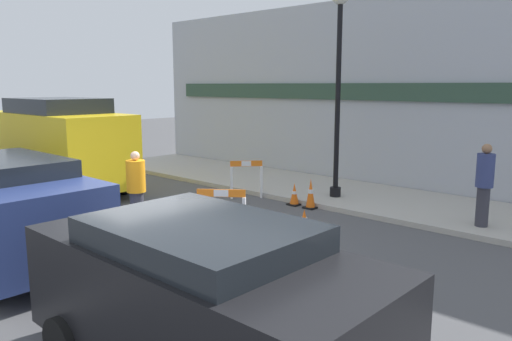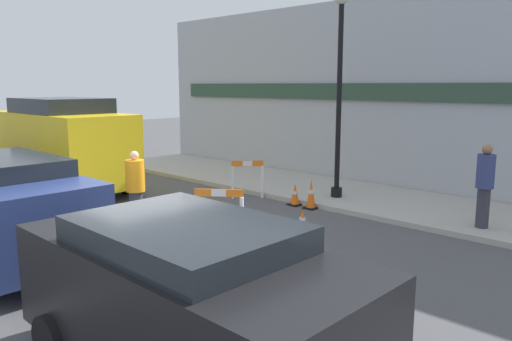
% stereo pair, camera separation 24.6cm
% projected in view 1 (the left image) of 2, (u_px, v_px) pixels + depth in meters
% --- Properties ---
extents(ground_plane, '(60.00, 60.00, 0.00)m').
position_uv_depth(ground_plane, '(147.00, 245.00, 9.47)').
color(ground_plane, '#4C4C4F').
extents(sidewalk_slab, '(18.00, 3.27, 0.12)m').
position_uv_depth(sidewalk_slab, '(331.00, 192.00, 13.90)').
color(sidewalk_slab, '#ADA89E').
rests_on(sidewalk_slab, ground_plane).
extents(storefront_facade, '(18.00, 0.22, 5.50)m').
position_uv_depth(storefront_facade, '(366.00, 93.00, 14.69)').
color(storefront_facade, '#A3A8B2').
rests_on(storefront_facade, ground_plane).
extents(streetlamp_post, '(0.44, 0.44, 5.25)m').
position_uv_depth(streetlamp_post, '(339.00, 65.00, 12.47)').
color(streetlamp_post, black).
rests_on(streetlamp_post, sidewalk_slab).
extents(barricade_0, '(0.66, 0.74, 1.01)m').
position_uv_depth(barricade_0, '(246.00, 178.00, 13.30)').
color(barricade_0, white).
rests_on(barricade_0, ground_plane).
extents(barricade_1, '(0.83, 0.69, 1.00)m').
position_uv_depth(barricade_1, '(221.00, 212.00, 9.71)').
color(barricade_1, white).
rests_on(barricade_1, ground_plane).
extents(traffic_cone_0, '(0.30, 0.30, 0.49)m').
position_uv_depth(traffic_cone_0, '(304.00, 221.00, 10.22)').
color(traffic_cone_0, black).
rests_on(traffic_cone_0, ground_plane).
extents(traffic_cone_1, '(0.30, 0.30, 0.46)m').
position_uv_depth(traffic_cone_1, '(164.00, 216.00, 10.69)').
color(traffic_cone_1, black).
rests_on(traffic_cone_1, ground_plane).
extents(traffic_cone_2, '(0.30, 0.30, 0.75)m').
position_uv_depth(traffic_cone_2, '(311.00, 194.00, 12.20)').
color(traffic_cone_2, black).
rests_on(traffic_cone_2, ground_plane).
extents(traffic_cone_3, '(0.30, 0.30, 0.56)m').
position_uv_depth(traffic_cone_3, '(294.00, 195.00, 12.55)').
color(traffic_cone_3, black).
rests_on(traffic_cone_3, ground_plane).
extents(person_worker, '(0.50, 0.50, 1.65)m').
position_uv_depth(person_worker, '(136.00, 188.00, 10.38)').
color(person_worker, '#33333D').
rests_on(person_worker, ground_plane).
extents(person_pedestrian, '(0.37, 0.37, 1.71)m').
position_uv_depth(person_pedestrian, '(484.00, 182.00, 10.13)').
color(person_pedestrian, '#33333D').
rests_on(person_pedestrian, sidewalk_slab).
extents(parked_car_1, '(4.32, 1.99, 1.81)m').
position_uv_depth(parked_car_1, '(2.00, 206.00, 8.28)').
color(parked_car_1, navy).
rests_on(parked_car_1, ground_plane).
extents(parked_car_2, '(3.97, 1.90, 1.69)m').
position_uv_depth(parked_car_2, '(201.00, 293.00, 4.94)').
color(parked_car_2, black).
rests_on(parked_car_2, ground_plane).
extents(work_van, '(4.97, 2.22, 2.64)m').
position_uv_depth(work_van, '(60.00, 142.00, 13.89)').
color(work_van, yellow).
rests_on(work_van, ground_plane).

